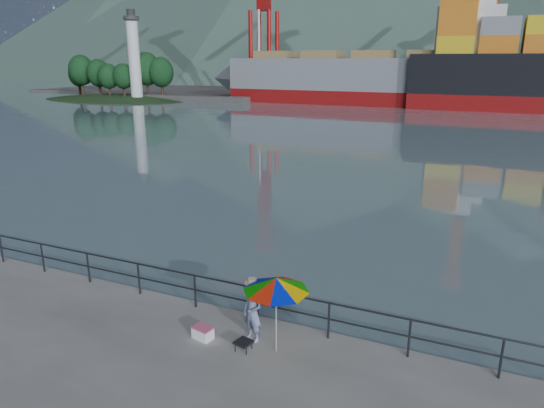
{
  "coord_description": "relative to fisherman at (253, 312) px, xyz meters",
  "views": [
    {
      "loc": [
        8.13,
        -8.88,
        6.88
      ],
      "look_at": [
        1.5,
        6.0,
        2.0
      ],
      "focal_mm": 32.0,
      "sensor_mm": 36.0,
      "label": 1
    }
  ],
  "objects": [
    {
      "name": "harbor_water",
      "position": [
        -3.26,
        129.14,
        -0.78
      ],
      "size": [
        500.0,
        280.0,
        0.0
      ],
      "primitive_type": "cube",
      "color": "slate",
      "rests_on": "ground"
    },
    {
      "name": "far_dock",
      "position": [
        6.74,
        92.14,
        -0.78
      ],
      "size": [
        200.0,
        40.0,
        0.4
      ],
      "primitive_type": "cube",
      "color": "#514F4C",
      "rests_on": "ground"
    },
    {
      "name": "guardrail",
      "position": [
        -3.26,
        0.84,
        -0.26
      ],
      "size": [
        22.0,
        0.06,
        1.03
      ],
      "color": "#2D3033",
      "rests_on": "ground"
    },
    {
      "name": "lighthouse_islet",
      "position": [
        -58.23,
        61.14,
        -0.52
      ],
      "size": [
        48.0,
        26.4,
        19.2
      ],
      "color": "#263F1E",
      "rests_on": "ground"
    },
    {
      "name": "fisherman",
      "position": [
        0.0,
        0.0,
        0.0
      ],
      "size": [
        0.66,
        0.54,
        1.56
      ],
      "primitive_type": "imported",
      "rotation": [
        0.0,
        0.0,
        -0.34
      ],
      "color": "#31448A",
      "rests_on": "ground"
    },
    {
      "name": "beach_umbrella",
      "position": [
        0.74,
        -0.23,
        1.02
      ],
      "size": [
        1.95,
        1.95,
        1.97
      ],
      "color": "white",
      "rests_on": "ground"
    },
    {
      "name": "folding_stool",
      "position": [
        0.0,
        -0.53,
        -0.65
      ],
      "size": [
        0.46,
        0.46,
        0.25
      ],
      "color": "black",
      "rests_on": "ground"
    },
    {
      "name": "cooler_bag",
      "position": [
        -1.2,
        -0.47,
        -0.64
      ],
      "size": [
        0.56,
        0.43,
        0.29
      ],
      "primitive_type": "cube",
      "rotation": [
        0.0,
        0.0,
        -0.21
      ],
      "color": "white",
      "rests_on": "ground"
    },
    {
      "name": "fishing_rod",
      "position": [
        -0.18,
        1.2,
        -0.78
      ],
      "size": [
        0.57,
        1.7,
        1.26
      ],
      "primitive_type": "cylinder",
      "rotation": [
        0.96,
        0.0,
        0.32
      ],
      "color": "black",
      "rests_on": "ground"
    },
    {
      "name": "bulk_carrier",
      "position": [
        -11.94,
        70.32,
        3.43
      ],
      "size": [
        46.16,
        7.99,
        14.5
      ],
      "color": "maroon",
      "rests_on": "ground"
    }
  ]
}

